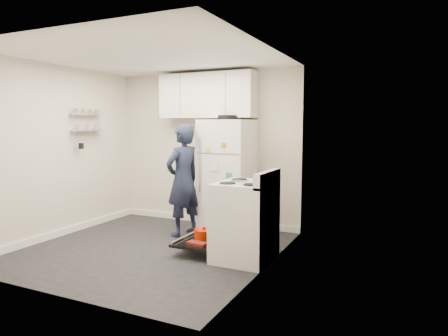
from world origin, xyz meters
The scene contains 7 objects.
room centered at (-0.03, 0.03, 1.21)m, with size 3.21×3.21×2.51m.
electric_range centered at (1.26, 0.15, 0.47)m, with size 0.66×0.76×1.10m.
open_oven_door centered at (0.68, 0.16, 0.18)m, with size 0.55×0.70×0.21m.
refrigerator centered at (0.54, 1.25, 0.86)m, with size 0.72×0.74×1.78m.
upper_cabinets centered at (0.10, 1.43, 2.10)m, with size 1.60×0.33×0.70m, color silver.
wall_shelf_rack centered at (-1.52, 0.49, 1.68)m, with size 0.14×0.60×0.61m.
person centered at (0.04, 0.77, 0.83)m, with size 0.60×0.40×1.65m, color #171E34.
Camera 1 is at (3.06, -4.26, 1.63)m, focal length 32.00 mm.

